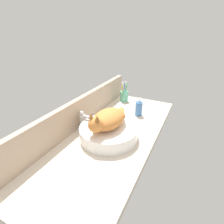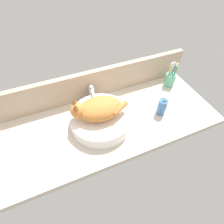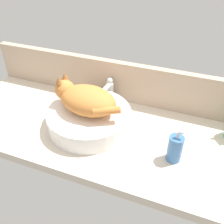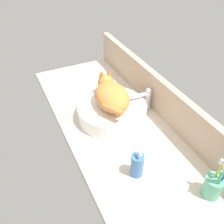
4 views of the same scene
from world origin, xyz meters
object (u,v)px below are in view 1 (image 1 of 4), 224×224
(cat, at_px, (107,119))
(faucet, at_px, (84,120))
(sink_basin, at_px, (108,132))
(soap_dispenser, at_px, (139,109))
(toothbrush_cup, at_px, (124,96))

(cat, height_order, faucet, cat)
(sink_basin, distance_m, cat, 0.10)
(sink_basin, relative_size, faucet, 2.70)
(sink_basin, height_order, cat, cat)
(cat, bearing_deg, soap_dispenser, -10.37)
(cat, distance_m, soap_dispenser, 0.41)
(sink_basin, bearing_deg, cat, 176.86)
(faucet, bearing_deg, toothbrush_cup, -4.91)
(cat, relative_size, faucet, 2.35)
(toothbrush_cup, bearing_deg, cat, -166.79)
(soap_dispenser, distance_m, toothbrush_cup, 0.30)
(soap_dispenser, xyz_separation_m, toothbrush_cup, (0.21, 0.22, -0.00))
(sink_basin, relative_size, toothbrush_cup, 1.96)
(sink_basin, xyz_separation_m, toothbrush_cup, (0.60, 0.14, 0.01))
(soap_dispenser, bearing_deg, sink_basin, 169.38)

